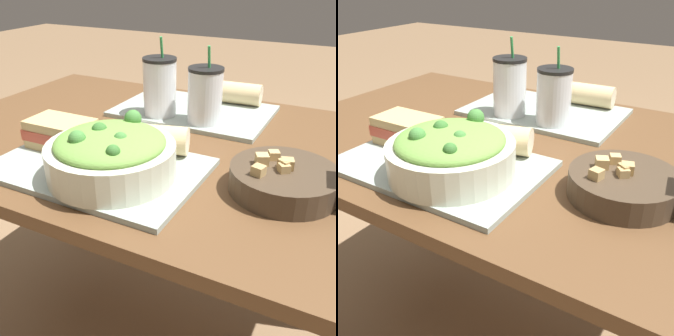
{
  "view_description": "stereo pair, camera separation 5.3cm",
  "coord_description": "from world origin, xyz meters",
  "views": [
    {
      "loc": [
        0.44,
        -0.8,
        1.15
      ],
      "look_at": [
        0.14,
        -0.22,
        0.82
      ],
      "focal_mm": 42.0,
      "sensor_mm": 36.0,
      "label": 1
    },
    {
      "loc": [
        0.48,
        -0.77,
        1.15
      ],
      "look_at": [
        0.14,
        -0.22,
        0.82
      ],
      "focal_mm": 42.0,
      "sensor_mm": 36.0,
      "label": 2
    }
  ],
  "objects": [
    {
      "name": "dining_table",
      "position": [
        0.0,
        0.0,
        0.65
      ],
      "size": [
        1.19,
        0.81,
        0.77
      ],
      "color": "brown",
      "rests_on": "ground_plane"
    },
    {
      "name": "tray_near",
      "position": [
        -0.02,
        -0.21,
        0.77
      ],
      "size": [
        0.43,
        0.29,
        0.01
      ],
      "color": "#99A89E",
      "rests_on": "dining_table"
    },
    {
      "name": "tray_far",
      "position": [
        0.01,
        0.21,
        0.77
      ],
      "size": [
        0.43,
        0.29,
        0.01
      ],
      "color": "#99A89E",
      "rests_on": "dining_table"
    },
    {
      "name": "salad_bowl",
      "position": [
        0.03,
        -0.23,
        0.83
      ],
      "size": [
        0.25,
        0.25,
        0.11
      ],
      "color": "beige",
      "rests_on": "tray_near"
    },
    {
      "name": "soup_bowl",
      "position": [
        0.34,
        -0.12,
        0.8
      ],
      "size": [
        0.2,
        0.2,
        0.07
      ],
      "color": "#473828",
      "rests_on": "dining_table"
    },
    {
      "name": "sandwich_near",
      "position": [
        -0.15,
        -0.17,
        0.81
      ],
      "size": [
        0.15,
        0.1,
        0.06
      ],
      "rotation": [
        0.0,
        0.0,
        0.01
      ],
      "color": "tan",
      "rests_on": "tray_near"
    },
    {
      "name": "baguette_near",
      "position": [
        0.04,
        -0.1,
        0.81
      ],
      "size": [
        0.18,
        0.11,
        0.06
      ],
      "rotation": [
        0.0,
        0.0,
        1.83
      ],
      "color": "#DBBC84",
      "rests_on": "tray_near"
    },
    {
      "name": "baguette_far",
      "position": [
        0.09,
        0.31,
        0.81
      ],
      "size": [
        0.17,
        0.07,
        0.06
      ],
      "rotation": [
        0.0,
        0.0,
        1.63
      ],
      "color": "#DBBC84",
      "rests_on": "tray_far"
    },
    {
      "name": "drink_cup_dark",
      "position": [
        -0.06,
        0.12,
        0.85
      ],
      "size": [
        0.09,
        0.09,
        0.21
      ],
      "color": "silver",
      "rests_on": "tray_far"
    },
    {
      "name": "drink_cup_red",
      "position": [
        0.08,
        0.12,
        0.85
      ],
      "size": [
        0.09,
        0.09,
        0.2
      ],
      "color": "silver",
      "rests_on": "tray_far"
    },
    {
      "name": "napkin_folded",
      "position": [
        -0.03,
        -0.0,
        0.77
      ],
      "size": [
        0.18,
        0.14,
        0.0
      ],
      "color": "silver",
      "rests_on": "dining_table"
    }
  ]
}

